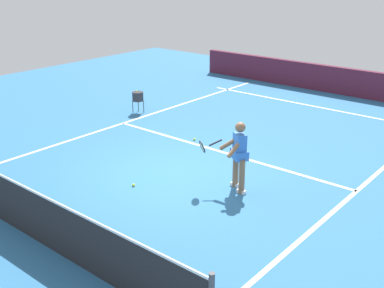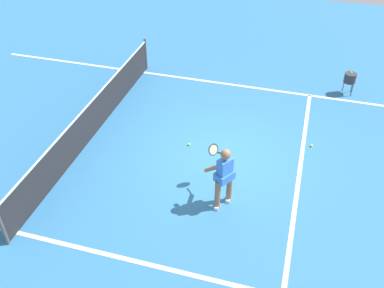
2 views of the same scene
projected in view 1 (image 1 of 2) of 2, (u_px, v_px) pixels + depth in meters
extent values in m
plane|color=teal|center=(171.00, 174.00, 11.31)|extent=(25.70, 25.70, 0.00)
cube|color=#561E33|center=(343.00, 81.00, 18.03)|extent=(12.41, 0.24, 1.00)
cube|color=white|center=(315.00, 106.00, 16.62)|extent=(8.41, 0.10, 0.01)
cube|color=white|center=(220.00, 151.00, 12.66)|extent=(7.41, 0.10, 0.01)
cube|color=white|center=(317.00, 225.00, 9.09)|extent=(0.10, 17.77, 0.01)
cube|color=white|center=(73.00, 139.00, 13.52)|extent=(0.10, 17.77, 0.01)
cube|color=#232326|center=(31.00, 215.00, 8.48)|extent=(7.93, 0.02, 0.98)
cube|color=white|center=(27.00, 189.00, 8.30)|extent=(7.93, 0.02, 0.04)
cylinder|color=#8C6647|center=(242.00, 177.00, 10.22)|extent=(0.13, 0.13, 0.78)
cylinder|color=#8C6647|center=(236.00, 170.00, 10.54)|extent=(0.13, 0.13, 0.78)
cube|color=white|center=(241.00, 192.00, 10.34)|extent=(0.20, 0.10, 0.08)
cube|color=white|center=(235.00, 185.00, 10.67)|extent=(0.20, 0.10, 0.08)
cube|color=#3875D6|center=(240.00, 145.00, 10.15)|extent=(0.38, 0.34, 0.52)
cube|color=#3875D6|center=(239.00, 154.00, 10.22)|extent=(0.49, 0.45, 0.20)
sphere|color=#8C6647|center=(240.00, 127.00, 10.01)|extent=(0.22, 0.22, 0.22)
cylinder|color=#8C6647|center=(236.00, 148.00, 9.97)|extent=(0.16, 0.49, 0.37)
cylinder|color=#8C6647|center=(230.00, 143.00, 10.24)|extent=(0.45, 0.33, 0.37)
cylinder|color=black|center=(215.00, 143.00, 10.35)|extent=(0.19, 0.27, 0.14)
torus|color=black|center=(202.00, 147.00, 10.29)|extent=(0.30, 0.26, 0.28)
cylinder|color=beige|center=(202.00, 147.00, 10.29)|extent=(0.25, 0.21, 0.23)
sphere|color=#D1E533|center=(134.00, 185.00, 10.67)|extent=(0.07, 0.07, 0.07)
sphere|color=#D1E533|center=(194.00, 139.00, 13.43)|extent=(0.07, 0.07, 0.07)
cylinder|color=#333338|center=(138.00, 96.00, 15.76)|extent=(0.36, 0.36, 0.30)
cylinder|color=#333338|center=(133.00, 107.00, 15.87)|extent=(0.02, 0.02, 0.40)
cylinder|color=#333338|center=(144.00, 107.00, 15.90)|extent=(0.02, 0.02, 0.40)
cylinder|color=#333338|center=(138.00, 105.00, 16.05)|extent=(0.02, 0.02, 0.40)
sphere|color=#D1E533|center=(137.00, 91.00, 15.73)|extent=(0.07, 0.07, 0.07)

